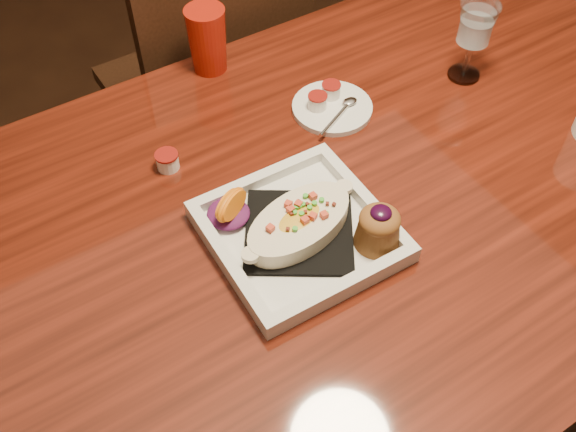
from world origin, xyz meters
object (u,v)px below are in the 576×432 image
goblet (475,28)px  saucer (331,106)px  chair_far (212,86)px  plate (308,228)px  table (377,214)px  red_tumbler (207,40)px

goblet → saucer: bearing=168.3°
saucer → chair_far: bearing=92.5°
plate → goblet: size_ratio=1.74×
plate → goblet: bearing=21.4°
chair_far → plate: bearing=75.4°
plate → saucer: bearing=50.1°
table → plate: plate is taller
saucer → red_tumbler: 0.26m
goblet → saucer: size_ratio=1.05×
red_tumbler → plate: bearing=-99.4°
saucer → red_tumbler: size_ratio=1.15×
goblet → red_tumbler: size_ratio=1.21×
table → chair_far: 0.65m
plate → goblet: goblet is taller
table → plate: size_ratio=5.77×
table → goblet: (0.29, 0.12, 0.20)m
table → red_tumbler: size_ratio=12.12×
table → plate: 0.22m
table → goblet: 0.37m
red_tumbler → saucer: bearing=-61.4°
goblet → red_tumbler: 0.48m
chair_far → red_tumbler: chair_far is taller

